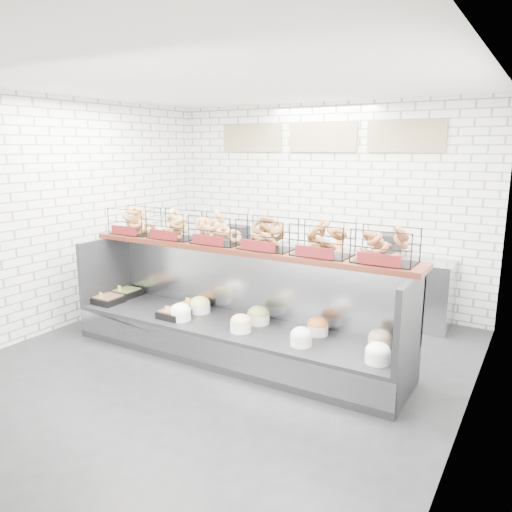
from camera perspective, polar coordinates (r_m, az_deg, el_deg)
The scene contains 5 objects.
ground at distance 5.64m, azimuth -4.44°, elevation -12.41°, with size 5.50×5.50×0.00m, color black.
room_shell at distance 5.64m, azimuth -1.22°, elevation 9.27°, with size 5.02×5.51×3.01m.
display_case at distance 5.78m, azimuth -2.46°, elevation -8.27°, with size 4.00×0.90×1.20m.
bagel_shelf at distance 5.64m, azimuth -1.64°, elevation 2.52°, with size 4.10×0.50×0.40m.
prep_counter at distance 7.49m, azimuth 6.22°, elevation -2.37°, with size 4.00×0.60×1.20m.
Camera 1 is at (2.99, -4.17, 2.35)m, focal length 35.00 mm.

